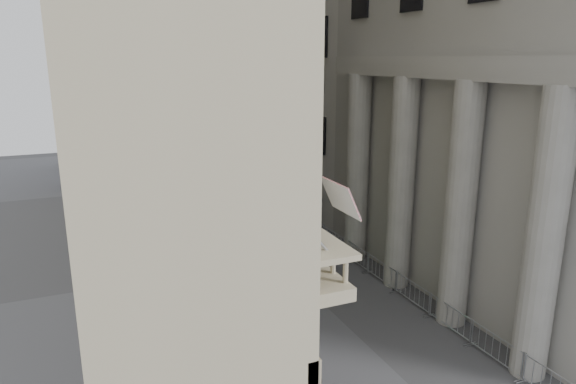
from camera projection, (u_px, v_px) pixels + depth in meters
name	position (u px, v px, depth m)	size (l,w,h in m)	color
far_building	(166.00, 13.00, 50.12)	(22.00, 10.00, 30.00)	#ABA8A1
iron_fence	(205.00, 281.00, 25.58)	(0.30, 28.00, 1.40)	black
blue_awning	(295.00, 217.00, 35.90)	(1.60, 3.00, 3.00)	navy
scooter_3	(285.00, 374.00, 18.03)	(0.56, 1.40, 1.50)	white
scooter_4	(270.00, 353.00, 19.33)	(0.56, 1.40, 1.50)	white
scooter_5	(257.00, 334.00, 20.63)	(0.56, 1.40, 1.50)	white
scooter_6	(245.00, 318.00, 21.93)	(0.56, 1.40, 1.50)	white
scooter_7	(235.00, 303.00, 23.23)	(0.56, 1.40, 1.50)	white
scooter_8	(226.00, 290.00, 24.53)	(0.56, 1.40, 1.50)	white
scooter_9	(218.00, 279.00, 25.83)	(0.56, 1.40, 1.50)	white
scooter_10	(210.00, 268.00, 27.13)	(0.56, 1.40, 1.50)	white
scooter_11	(204.00, 259.00, 28.43)	(0.56, 1.40, 1.50)	white
scooter_12	(197.00, 250.00, 29.73)	(0.56, 1.40, 1.50)	white
scooter_13	(192.00, 242.00, 31.03)	(0.56, 1.40, 1.50)	white
barrier_1	(494.00, 362.00, 18.76)	(0.60, 2.40, 1.10)	#9EA1A6
barrier_2	(448.00, 330.00, 20.99)	(0.60, 2.40, 1.10)	#9EA1A6
barrier_3	(411.00, 304.00, 23.21)	(0.60, 2.40, 1.10)	#9EA1A6
barrier_4	(381.00, 282.00, 25.44)	(0.60, 2.40, 1.10)	#9EA1A6
barrier_5	(355.00, 264.00, 27.66)	(0.60, 2.40, 1.10)	#9EA1A6
barrier_6	(334.00, 249.00, 29.89)	(0.60, 2.40, 1.10)	#9EA1A6
barrier_7	(315.00, 236.00, 32.11)	(0.60, 2.40, 1.10)	#9EA1A6
barrier_8	(298.00, 224.00, 34.34)	(0.60, 2.40, 1.10)	#9EA1A6
barrier_9	(284.00, 214.00, 36.56)	(0.60, 2.40, 1.10)	#9EA1A6
security_tent	(209.00, 183.00, 34.86)	(3.74, 3.74, 3.04)	white
street_lamp	(241.00, 197.00, 24.51)	(2.35, 0.78, 7.33)	#96999E
info_kiosk	(227.00, 292.00, 22.22)	(0.30, 0.91, 1.93)	black
pedestrian_a	(203.00, 193.00, 38.56)	(0.70, 0.46, 1.91)	black
pedestrian_b	(263.00, 206.00, 35.75)	(0.77, 0.60, 1.58)	black
pedestrian_c	(190.00, 182.00, 42.65)	(0.80, 0.52, 1.65)	black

